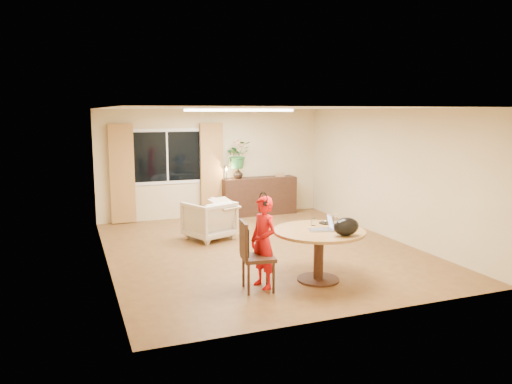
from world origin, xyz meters
The scene contains 24 objects.
floor centered at (0.00, 0.00, 0.00)m, with size 6.50×6.50×0.00m, color brown.
ceiling centered at (0.00, 0.00, 2.60)m, with size 6.50×6.50×0.00m, color white.
wall_back centered at (0.00, 3.25, 1.30)m, with size 5.50×5.50×0.00m, color tan.
wall_left centered at (-2.75, 0.00, 1.30)m, with size 6.50×6.50×0.00m, color tan.
wall_right centered at (2.75, 0.00, 1.30)m, with size 6.50×6.50×0.00m, color tan.
window centered at (-1.10, 3.23, 1.50)m, with size 1.70×0.03×1.30m.
curtain_left centered at (-2.15, 3.15, 1.15)m, with size 0.55×0.08×2.25m, color brown.
curtain_right centered at (-0.05, 3.15, 1.15)m, with size 0.55×0.08×2.25m, color brown.
ceiling_panel centered at (0.00, 1.20, 2.57)m, with size 2.20×0.35×0.05m, color white.
dining_table centered at (0.18, -1.91, 0.62)m, with size 1.38×1.38×0.79m.
dining_chair centered at (-0.82, -1.96, 0.51)m, with size 0.49×0.44×1.02m, color black, non-canonical shape.
child centered at (-0.70, -1.87, 0.67)m, with size 0.32×0.49×1.34m, color #B82A0E.
laptop centered at (0.19, -1.94, 0.91)m, with size 0.36×0.24×0.24m, color #B7B7BC, non-canonical shape.
tumbler centered at (0.25, -1.61, 0.84)m, with size 0.08×0.08×0.11m, color white, non-canonical shape.
wine_glass centered at (0.57, -1.70, 0.89)m, with size 0.07×0.07×0.21m, color white, non-canonical shape.
pot_lid centered at (0.48, -1.56, 0.81)m, with size 0.21×0.21×0.03m, color white, non-canonical shape.
handbag centered at (0.38, -2.35, 0.92)m, with size 0.40×0.23×0.26m, color black, non-canonical shape.
armchair centered at (-0.69, 1.12, 0.39)m, with size 0.84×0.86×0.78m, color beige.
throw centered at (-0.40, 1.03, 0.80)m, with size 0.45×0.55×0.03m, color beige, non-canonical shape.
sideboard centered at (1.12, 3.01, 0.46)m, with size 1.86×0.45×0.93m, color black.
vase centered at (0.57, 3.01, 1.05)m, with size 0.24×0.24×0.25m, color black.
bouquet centered at (0.56, 3.01, 1.51)m, with size 0.59×0.51×0.66m, color #376A27.
book_stack centered at (1.69, 3.01, 0.97)m, with size 0.21×0.16×0.09m, color #98734D, non-canonical shape.
desk_lamp centered at (0.25, 2.96, 1.10)m, with size 0.14×0.14×0.35m, color black, non-canonical shape.
Camera 1 is at (-3.28, -8.38, 2.54)m, focal length 35.00 mm.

